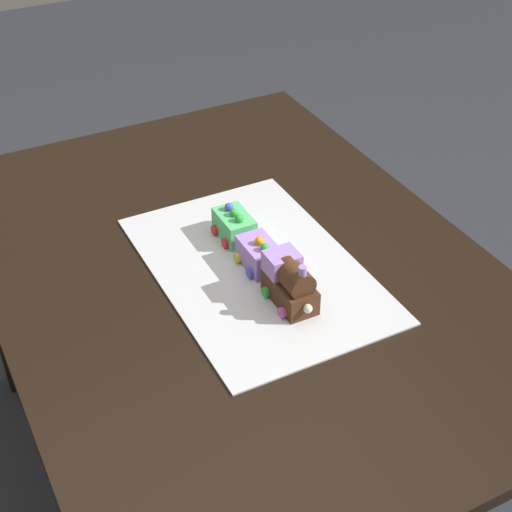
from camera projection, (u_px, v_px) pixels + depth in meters
The scene contains 6 objects.
ground_plane at pixel (241, 481), 2.07m from camera, with size 8.00×8.00×0.00m, color #2D3038.
dining_table at pixel (238, 302), 1.69m from camera, with size 1.40×1.00×0.74m.
cake_board at pixel (256, 268), 1.61m from camera, with size 0.60×0.40×0.00m, color silver.
cake_locomotive at pixel (290, 282), 1.49m from camera, with size 0.14×0.08×0.12m.
cake_car_hopper_lavender at pixel (259, 254), 1.59m from camera, with size 0.10×0.08×0.07m.
cake_car_caboose_mint_green at pixel (234, 225), 1.68m from camera, with size 0.10×0.08×0.07m.
Camera 1 is at (-1.16, 0.56, 1.73)m, focal length 53.90 mm.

